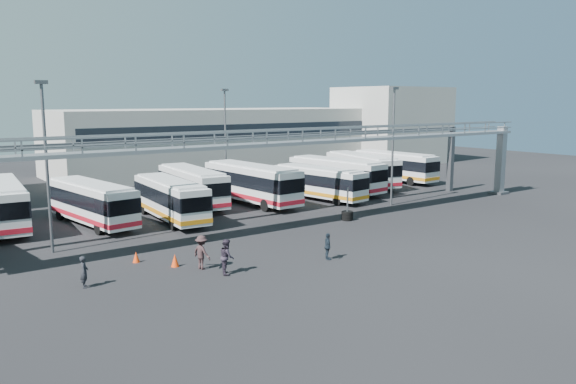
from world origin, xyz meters
TOP-DOWN VIEW (x-y plane):
  - ground at (0.00, 0.00)m, footprint 140.00×140.00m
  - gantry at (0.00, 5.87)m, footprint 51.40×5.15m
  - warehouse at (12.00, 38.00)m, footprint 42.00×14.00m
  - building_right at (38.00, 32.00)m, footprint 14.00×12.00m
  - light_pole_left at (-16.00, 8.00)m, footprint 0.70×0.35m
  - light_pole_mid at (12.00, 7.00)m, footprint 0.70×0.35m
  - light_pole_back at (4.00, 22.00)m, footprint 0.70×0.35m
  - bus_1 at (-17.16, 16.90)m, footprint 3.58×11.33m
  - bus_2 at (-11.69, 14.36)m, footprint 3.77×10.64m
  - bus_3 at (-6.32, 12.46)m, footprint 3.15×10.49m
  - bus_4 at (-2.22, 17.02)m, footprint 3.47×10.95m
  - bus_5 at (2.41, 14.73)m, footprint 3.23×11.61m
  - bus_6 at (8.57, 12.86)m, footprint 3.66×10.19m
  - bus_7 at (12.68, 15.23)m, footprint 3.74×11.26m
  - bus_8 at (17.71, 16.85)m, footprint 4.77×11.47m
  - bus_9 at (23.03, 17.25)m, footprint 3.00×10.96m
  - pedestrian_a at (-16.33, 0.34)m, footprint 0.57×0.68m
  - pedestrian_b at (-9.59, -1.85)m, footprint 1.01×1.12m
  - pedestrian_c at (-10.27, -0.31)m, footprint 0.96×1.34m
  - pedestrian_d at (-3.57, -2.91)m, footprint 0.75×0.99m
  - cone_left at (-11.26, 0.99)m, footprint 0.45×0.45m
  - cone_right at (-12.68, 3.05)m, footprint 0.43×0.43m
  - tire_stack at (4.61, 4.50)m, footprint 0.89×0.89m

SIDE VIEW (x-z plane):
  - ground at x=0.00m, z-range 0.00..0.00m
  - cone_right at x=-12.68m, z-range 0.00..0.63m
  - cone_left at x=-11.26m, z-range 0.00..0.71m
  - tire_stack at x=4.61m, z-range -0.84..1.69m
  - pedestrian_d at x=-3.57m, z-range 0.00..1.56m
  - pedestrian_a at x=-16.33m, z-range 0.00..1.58m
  - pedestrian_c at x=-10.27m, z-range 0.00..1.87m
  - pedestrian_b at x=-9.59m, z-range 0.00..1.88m
  - bus_6 at x=8.57m, z-range 0.16..3.19m
  - bus_3 at x=-6.32m, z-range 0.17..3.31m
  - bus_2 at x=-11.69m, z-range 0.17..3.33m
  - bus_4 at x=-2.22m, z-range 0.17..3.44m
  - bus_9 at x=23.03m, z-range 0.18..3.47m
  - bus_7 at x=12.68m, z-range 0.18..3.54m
  - bus_1 at x=-17.16m, z-range 0.18..3.57m
  - bus_8 at x=17.71m, z-range 0.18..3.58m
  - bus_5 at x=2.41m, z-range 0.19..3.68m
  - warehouse at x=12.00m, z-range 0.00..8.00m
  - building_right at x=38.00m, z-range 0.00..11.00m
  - gantry at x=0.00m, z-range 1.96..9.06m
  - light_pole_left at x=-16.00m, z-range 0.62..10.83m
  - light_pole_mid at x=12.00m, z-range 0.62..10.83m
  - light_pole_back at x=4.00m, z-range 0.62..10.83m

